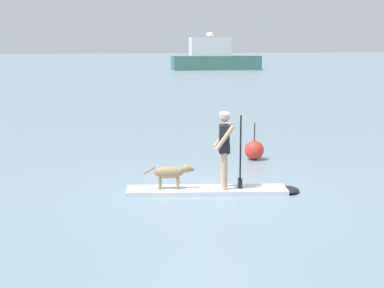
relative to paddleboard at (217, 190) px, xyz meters
name	(u,v)px	position (x,y,z in m)	size (l,w,h in m)	color
ground_plane	(207,193)	(-0.22, 0.06, -0.05)	(400.00, 400.00, 0.00)	slate
paddleboard	(217,190)	(0.00, 0.00, 0.00)	(3.77, 1.69, 0.10)	silver
person_paddler	(225,144)	(0.15, -0.04, 1.01)	(0.67, 0.57, 1.66)	tan
dog	(171,173)	(-0.95, 0.28, 0.39)	(1.07, 0.41, 0.52)	#997A51
moored_boat_starboard	(214,58)	(21.52, 57.30, 1.48)	(11.49, 4.70, 4.74)	#3F7266
marker_buoy	(254,150)	(2.26, 3.04, 0.22)	(0.54, 0.54, 1.04)	red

